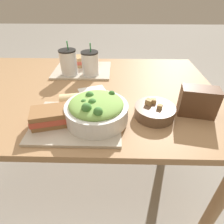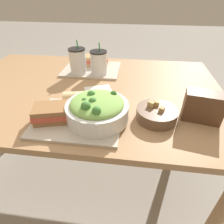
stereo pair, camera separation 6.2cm
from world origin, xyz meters
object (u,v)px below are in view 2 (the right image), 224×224
object	(u,v)px
salad_bowl	(97,109)
sandwich_near	(53,113)
sandwich_far	(96,60)
drink_cup_red	(99,63)
soup_bowl	(157,113)
baguette_near	(84,99)
drink_cup_dark	(78,62)
napkin_folded	(98,90)
chip_bag	(203,107)

from	to	relation	value
salad_bowl	sandwich_near	bearing A→B (deg)	-171.41
salad_bowl	sandwich_far	size ratio (longest dim) A/B	1.44
salad_bowl	sandwich_near	distance (m)	0.18
sandwich_far	drink_cup_red	world-z (taller)	drink_cup_red
soup_bowl	baguette_near	world-z (taller)	baguette_near
baguette_near	drink_cup_red	bearing A→B (deg)	-12.06
baguette_near	drink_cup_dark	size ratio (longest dim) A/B	0.92
sandwich_near	baguette_near	size ratio (longest dim) A/B	0.95
salad_bowl	napkin_folded	world-z (taller)	salad_bowl
sandwich_near	drink_cup_dark	bearing A→B (deg)	78.61
drink_cup_red	napkin_folded	bearing A→B (deg)	-81.29
sandwich_far	chip_bag	xyz separation A→B (m)	(0.56, -0.54, 0.02)
drink_cup_dark	napkin_folded	distance (m)	0.26
baguette_near	drink_cup_dark	distance (m)	0.39
soup_bowl	drink_cup_red	bearing A→B (deg)	128.12
soup_bowl	baguette_near	size ratio (longest dim) A/B	0.94
chip_bag	salad_bowl	bearing A→B (deg)	-159.88
drink_cup_red	chip_bag	distance (m)	0.64
salad_bowl	drink_cup_dark	distance (m)	0.51
chip_bag	baguette_near	bearing A→B (deg)	-172.17
chip_bag	sandwich_near	bearing A→B (deg)	-160.05
drink_cup_red	chip_bag	world-z (taller)	drink_cup_red
baguette_near	sandwich_far	size ratio (longest dim) A/B	1.03
chip_bag	napkin_folded	xyz separation A→B (m)	(-0.48, 0.20, -0.06)
drink_cup_dark	napkin_folded	size ratio (longest dim) A/B	1.19
drink_cup_red	soup_bowl	bearing A→B (deg)	-51.88
sandwich_near	drink_cup_red	distance (m)	0.50
drink_cup_red	napkin_folded	xyz separation A→B (m)	(0.03, -0.19, -0.08)
baguette_near	chip_bag	distance (m)	0.51
sandwich_near	sandwich_far	bearing A→B (deg)	70.91
drink_cup_dark	napkin_folded	bearing A→B (deg)	-50.66
sandwich_far	sandwich_near	bearing A→B (deg)	-109.94
salad_bowl	soup_bowl	world-z (taller)	salad_bowl
soup_bowl	sandwich_near	distance (m)	0.43
sandwich_near	drink_cup_dark	world-z (taller)	drink_cup_dark
drink_cup_dark	drink_cup_red	xyz separation A→B (m)	(0.13, 0.00, -0.00)
chip_bag	drink_cup_red	bearing A→B (deg)	153.38
sandwich_near	baguette_near	distance (m)	0.16
soup_bowl	sandwich_far	distance (m)	0.68
baguette_near	salad_bowl	bearing A→B (deg)	-151.12
sandwich_far	napkin_folded	bearing A→B (deg)	-92.29
sandwich_near	salad_bowl	bearing A→B (deg)	-6.14
baguette_near	drink_cup_dark	xyz separation A→B (m)	(-0.13, 0.36, 0.04)
drink_cup_red	chip_bag	size ratio (longest dim) A/B	1.16
salad_bowl	drink_cup_dark	bearing A→B (deg)	114.47
salad_bowl	sandwich_near	world-z (taller)	salad_bowl
sandwich_far	napkin_folded	distance (m)	0.36
sandwich_near	soup_bowl	bearing A→B (deg)	-4.79
soup_bowl	chip_bag	distance (m)	0.19
salad_bowl	baguette_near	bearing A→B (deg)	130.47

